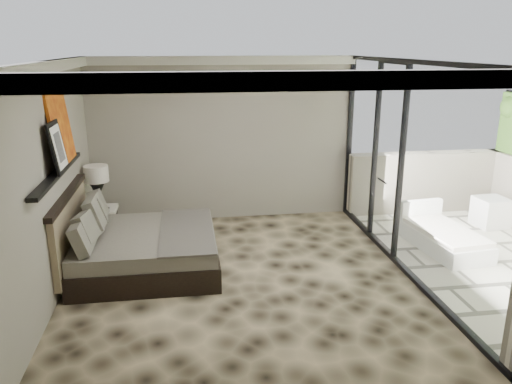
{
  "coord_description": "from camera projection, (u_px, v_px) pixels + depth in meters",
  "views": [
    {
      "loc": [
        -0.67,
        -5.96,
        2.98
      ],
      "look_at": [
        0.26,
        0.4,
        1.07
      ],
      "focal_mm": 35.0,
      "sensor_mm": 36.0,
      "label": 1
    }
  ],
  "objects": [
    {
      "name": "floor",
      "position": [
        241.0,
        279.0,
        6.59
      ],
      "size": [
        5.0,
        5.0,
        0.0
      ],
      "primitive_type": "plane",
      "color": "black",
      "rests_on": "ground"
    },
    {
      "name": "ceiling",
      "position": [
        239.0,
        61.0,
        5.8
      ],
      "size": [
        4.5,
        5.0,
        0.02
      ],
      "primitive_type": "cube",
      "color": "silver",
      "rests_on": "back_wall"
    },
    {
      "name": "back_wall",
      "position": [
        223.0,
        140.0,
        8.55
      ],
      "size": [
        4.5,
        0.02,
        2.8
      ],
      "primitive_type": "cube",
      "color": "gray",
      "rests_on": "floor"
    },
    {
      "name": "left_wall",
      "position": [
        51.0,
        184.0,
        5.88
      ],
      "size": [
        0.02,
        5.0,
        2.8
      ],
      "primitive_type": "cube",
      "color": "gray",
      "rests_on": "floor"
    },
    {
      "name": "glass_wall",
      "position": [
        411.0,
        170.0,
        6.51
      ],
      "size": [
        0.08,
        5.0,
        2.8
      ],
      "primitive_type": "cube",
      "color": "white",
      "rests_on": "floor"
    },
    {
      "name": "terrace_slab",
      "position": [
        501.0,
        266.0,
        7.13
      ],
      "size": [
        3.0,
        5.0,
        0.12
      ],
      "primitive_type": "cube",
      "color": "#B8B49D",
      "rests_on": "ground"
    },
    {
      "name": "picture_ledge",
      "position": [
        58.0,
        173.0,
        5.96
      ],
      "size": [
        0.12,
        2.2,
        0.05
      ],
      "primitive_type": "cube",
      "color": "black",
      "rests_on": "left_wall"
    },
    {
      "name": "bed",
      "position": [
        139.0,
        247.0,
        6.81
      ],
      "size": [
        1.96,
        1.9,
        1.08
      ],
      "color": "black",
      "rests_on": "floor"
    },
    {
      "name": "nightstand",
      "position": [
        102.0,
        225.0,
        7.88
      ],
      "size": [
        0.63,
        0.63,
        0.48
      ],
      "primitive_type": "cube",
      "rotation": [
        0.0,
        0.0,
        -0.42
      ],
      "color": "black",
      "rests_on": "floor"
    },
    {
      "name": "table_lamp",
      "position": [
        97.0,
        181.0,
        7.7
      ],
      "size": [
        0.37,
        0.37,
        0.68
      ],
      "color": "black",
      "rests_on": "nightstand"
    },
    {
      "name": "abstract_canvas",
      "position": [
        60.0,
        128.0,
        6.25
      ],
      "size": [
        0.13,
        0.9,
        0.9
      ],
      "primitive_type": "cube",
      "rotation": [
        0.0,
        -0.1,
        0.0
      ],
      "color": "#B94F0F",
      "rests_on": "picture_ledge"
    },
    {
      "name": "framed_print",
      "position": [
        57.0,
        147.0,
        5.84
      ],
      "size": [
        0.11,
        0.5,
        0.6
      ],
      "primitive_type": "cube",
      "rotation": [
        0.0,
        -0.14,
        0.0
      ],
      "color": "black",
      "rests_on": "picture_ledge"
    },
    {
      "name": "ottoman",
      "position": [
        491.0,
        212.0,
        8.47
      ],
      "size": [
        0.52,
        0.52,
        0.49
      ],
      "primitive_type": "cube",
      "rotation": [
        0.0,
        0.0,
        0.07
      ],
      "color": "silver",
      "rests_on": "terrace_slab"
    },
    {
      "name": "lounger",
      "position": [
        443.0,
        237.0,
        7.56
      ],
      "size": [
        0.88,
        1.53,
        0.57
      ],
      "rotation": [
        0.0,
        0.0,
        0.11
      ],
      "color": "white",
      "rests_on": "terrace_slab"
    }
  ]
}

